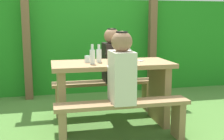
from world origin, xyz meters
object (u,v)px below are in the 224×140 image
Objects in this scene: bottle_center at (129,55)px; cell_phone at (138,60)px; bench_near at (123,114)px; drinking_glass at (88,59)px; picnic_table at (112,83)px; bottle_left at (92,56)px; person_white_shirt at (122,70)px; person_black_coat at (112,57)px; bench_far at (104,90)px; bottle_right at (99,55)px.

bottle_center reaches higher than cell_phone.
bench_near is 0.80m from drinking_glass.
bottle_left is at bearing -158.62° from picnic_table.
bench_near is 1.95× the size of person_white_shirt.
person_black_coat reaches higher than bottle_center.
person_white_shirt is at bearing 168.75° from bench_near.
cell_phone is (0.61, -0.01, -0.03)m from drinking_glass.
drinking_glass is (-0.26, 0.56, 0.04)m from person_white_shirt.
bench_near is at bearing -63.51° from drinking_glass.
bottle_center is (0.19, -0.56, 0.55)m from bench_far.
bottle_left is (-0.25, -0.61, 0.55)m from bench_far.
person_black_coat is 0.57m from bottle_center.
bench_far is 0.81m from bottle_center.
drinking_glass is at bearing 146.18° from cell_phone.
cell_phone is at bearing 12.86° from bottle_left.
bottle_right is at bearing 52.54° from bottle_left.
picnic_table is at bearing 88.12° from person_white_shirt.
drinking_glass is 0.61m from cell_phone.
bottle_center is at bearing 67.62° from bench_near.
bottle_right is 0.35m from bottle_center.
bench_near is at bearing -96.28° from person_black_coat.
person_black_coat reaches higher than picnic_table.
cell_phone is at bearing 57.17° from person_white_shirt.
bench_far is 10.00× the size of cell_phone.
cell_phone is at bearing -64.79° from person_black_coat.
bottle_left is (-0.36, -0.60, 0.10)m from person_black_coat.
person_black_coat is at bearing 49.46° from drinking_glass.
cell_phone is (0.48, 0.01, -0.08)m from bottle_right.
bottle_left is at bearing 119.25° from person_white_shirt.
bench_far is at bearing 178.31° from person_black_coat.
bench_far is at bearing 90.00° from bench_near.
person_black_coat is 9.14× the size of drinking_glass.
person_white_shirt reaches higher than drinking_glass.
picnic_table is 1.95× the size of person_white_shirt.
bottle_center reaches higher than picnic_table.
bottle_right is (-0.15, -0.48, 0.55)m from bench_far.
cell_phone is (0.33, 0.55, 0.47)m from bench_near.
bench_far is 0.74m from bottle_right.
person_white_shirt is at bearing -60.75° from bottle_left.
bottle_center is (0.19, -0.05, 0.34)m from picnic_table.
person_black_coat is 0.60m from drinking_glass.
bench_near is 0.73m from bottle_left.
person_white_shirt is 0.56m from bottle_right.
bench_far is 1.95× the size of person_white_shirt.
bench_far is 6.67× the size of bottle_right.
person_black_coat is (0.11, 1.02, 0.46)m from bench_near.
drinking_glass is at bearing -121.22° from bench_far.
picnic_table is 0.55m from bench_far.
person_black_coat reaches higher than cell_phone.
bench_near is 6.63× the size of bottle_center.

